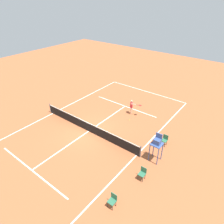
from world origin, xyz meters
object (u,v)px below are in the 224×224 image
at_px(courtside_chair_near, 142,173).
at_px(courtside_chair_far, 113,200).
at_px(courtside_chair_mid, 165,140).
at_px(umpire_chair, 157,143).
at_px(player_serving, 132,106).
at_px(tennis_ball, 130,120).

xyz_separation_m(courtside_chair_near, courtside_chair_far, (0.35, 2.88, 0.00)).
relative_size(courtside_chair_mid, courtside_chair_far, 1.00).
xyz_separation_m(umpire_chair, courtside_chair_far, (0.21, 5.05, -1.07)).
distance_m(player_serving, courtside_chair_near, 8.59).
distance_m(tennis_ball, courtside_chair_far, 9.59).
bearing_deg(courtside_chair_far, courtside_chair_mid, -90.02).
relative_size(tennis_ball, umpire_chair, 0.03).
relative_size(tennis_ball, courtside_chair_near, 0.07).
relative_size(player_serving, courtside_chair_near, 1.70).
height_order(umpire_chair, courtside_chair_mid, umpire_chair).
bearing_deg(courtside_chair_mid, player_serving, -27.25).
xyz_separation_m(player_serving, tennis_ball, (-0.53, 1.13, -0.92)).
bearing_deg(umpire_chair, courtside_chair_mid, -84.34).
bearing_deg(courtside_chair_mid, courtside_chair_near, 94.71).
xyz_separation_m(umpire_chair, courtside_chair_near, (-0.14, 2.17, -1.07)).
bearing_deg(courtside_chair_far, tennis_ball, -62.86).
distance_m(player_serving, courtside_chair_mid, 5.53).
bearing_deg(umpire_chair, courtside_chair_near, 93.80).
xyz_separation_m(tennis_ball, umpire_chair, (-4.58, 3.47, 1.57)).
height_order(tennis_ball, courtside_chair_far, courtside_chair_far).
relative_size(courtside_chair_near, courtside_chair_far, 1.00).
bearing_deg(tennis_ball, player_serving, -64.91).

